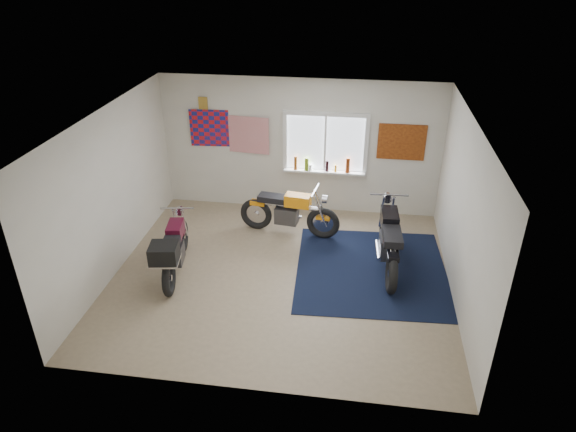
# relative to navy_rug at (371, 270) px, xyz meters

# --- Properties ---
(ground) EXTENTS (5.50, 5.50, 0.00)m
(ground) POSITION_rel_navy_rug_xyz_m (-1.49, -0.37, -0.01)
(ground) COLOR #9E896B
(ground) RESTS_ON ground
(room_shell) EXTENTS (5.50, 5.50, 5.50)m
(room_shell) POSITION_rel_navy_rug_xyz_m (-1.49, -0.37, 1.63)
(room_shell) COLOR white
(room_shell) RESTS_ON ground
(navy_rug) EXTENTS (2.62, 2.72, 0.01)m
(navy_rug) POSITION_rel_navy_rug_xyz_m (0.00, 0.00, 0.00)
(navy_rug) COLOR black
(navy_rug) RESTS_ON ground
(window_assembly) EXTENTS (1.66, 0.17, 1.26)m
(window_assembly) POSITION_rel_navy_rug_xyz_m (-0.99, 2.10, 1.36)
(window_assembly) COLOR white
(window_assembly) RESTS_ON room_shell
(oil_bottles) EXTENTS (1.11, 0.09, 0.30)m
(oil_bottles) POSITION_rel_navy_rug_xyz_m (-1.04, 2.03, 1.02)
(oil_bottles) COLOR brown
(oil_bottles) RESTS_ON window_assembly
(flag_display) EXTENTS (1.60, 0.10, 1.17)m
(flag_display) POSITION_rel_navy_rug_xyz_m (-3.39, 2.11, 2.14)
(flag_display) COLOR red
(flag_display) RESTS_ON room_shell
(triumph_poster) EXTENTS (0.90, 0.03, 0.70)m
(triumph_poster) POSITION_rel_navy_rug_xyz_m (0.46, 2.11, 1.54)
(triumph_poster) COLOR #A54C14
(triumph_poster) RESTS_ON room_shell
(yellow_triumph) EXTENTS (1.94, 0.58, 0.98)m
(yellow_triumph) POSITION_rel_navy_rug_xyz_m (-1.56, 1.06, 0.42)
(yellow_triumph) COLOR black
(yellow_triumph) RESTS_ON ground
(black_chrome_bike) EXTENTS (0.66, 2.15, 1.10)m
(black_chrome_bike) POSITION_rel_navy_rug_xyz_m (0.25, 0.19, 0.48)
(black_chrome_bike) COLOR black
(black_chrome_bike) RESTS_ON navy_rug
(maroon_tourer) EXTENTS (0.71, 1.89, 0.96)m
(maroon_tourer) POSITION_rel_navy_rug_xyz_m (-3.22, -0.62, 0.49)
(maroon_tourer) COLOR black
(maroon_tourer) RESTS_ON ground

